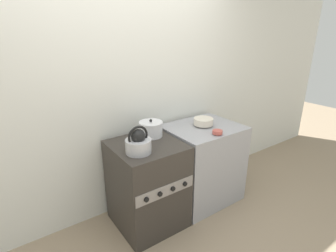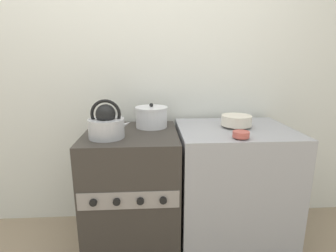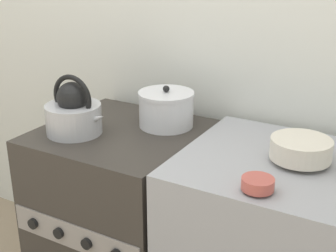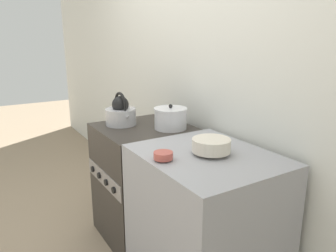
# 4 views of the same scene
# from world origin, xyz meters

# --- Properties ---
(ground_plane) EXTENTS (12.00, 12.00, 0.00)m
(ground_plane) POSITION_xyz_m (0.00, 0.00, 0.00)
(ground_plane) COLOR gray
(wall_back) EXTENTS (7.00, 0.06, 2.50)m
(wall_back) POSITION_xyz_m (0.00, 0.73, 1.25)
(wall_back) COLOR silver
(wall_back) RESTS_ON ground_plane
(stove) EXTENTS (0.63, 0.66, 0.87)m
(stove) POSITION_xyz_m (0.00, 0.32, 0.44)
(stove) COLOR #332D28
(stove) RESTS_ON ground_plane
(counter) EXTENTS (0.79, 0.66, 0.89)m
(counter) POSITION_xyz_m (0.73, 0.33, 0.44)
(counter) COLOR #99999E
(counter) RESTS_ON ground_plane
(kettle) EXTENTS (0.28, 0.22, 0.24)m
(kettle) POSITION_xyz_m (-0.14, 0.20, 0.96)
(kettle) COLOR #B2B2B7
(kettle) RESTS_ON stove
(cooking_pot) EXTENTS (0.23, 0.23, 0.18)m
(cooking_pot) POSITION_xyz_m (0.14, 0.46, 0.95)
(cooking_pot) COLOR silver
(cooking_pot) RESTS_ON stove
(enamel_bowl) EXTENTS (0.21, 0.21, 0.09)m
(enamel_bowl) POSITION_xyz_m (0.74, 0.35, 0.94)
(enamel_bowl) COLOR beige
(enamel_bowl) RESTS_ON counter
(small_ceramic_bowl) EXTENTS (0.10, 0.10, 0.04)m
(small_ceramic_bowl) POSITION_xyz_m (0.68, 0.08, 0.91)
(small_ceramic_bowl) COLOR #B75147
(small_ceramic_bowl) RESTS_ON counter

